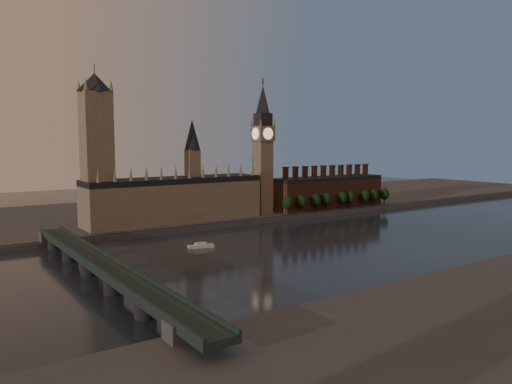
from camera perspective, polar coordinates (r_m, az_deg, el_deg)
ground at (r=313.32m, az=11.01°, el=-5.73°), size 900.00×900.00×0.00m
north_bank at (r=453.88m, az=-5.23°, el=-1.80°), size 900.00×182.00×4.00m
palace_of_westminster at (r=366.45m, az=-9.21°, el=-0.59°), size 130.00×30.30×74.00m
victoria_tower at (r=344.26m, az=-17.74°, el=5.04°), size 24.00×24.00×108.00m
big_ben at (r=397.59m, az=0.79°, el=5.07°), size 15.00×15.00×107.00m
chimney_block at (r=443.96m, az=8.18°, el=0.05°), size 110.00×25.00×37.00m
embankment_tree_0 at (r=395.95m, az=3.65°, el=-1.24°), size 8.60×8.60×14.88m
embankment_tree_1 at (r=405.04m, az=5.22°, el=-1.09°), size 8.60×8.60×14.88m
embankment_tree_2 at (r=415.64m, az=6.85°, el=-0.93°), size 8.60×8.60×14.88m
embankment_tree_3 at (r=423.15m, az=8.03°, el=-0.82°), size 8.60×8.60×14.88m
embankment_tree_4 at (r=436.26m, az=9.82°, el=-0.65°), size 8.60×8.60×14.88m
embankment_tree_5 at (r=441.83m, az=10.69°, el=-0.59°), size 8.60×8.60×14.88m
embankment_tree_6 at (r=454.48m, az=12.31°, el=-0.44°), size 8.60×8.60×14.88m
embankment_tree_7 at (r=463.28m, az=13.27°, el=-0.34°), size 8.60×8.60×14.88m
embankment_tree_8 at (r=474.98m, az=14.48°, el=-0.22°), size 8.60×8.60×14.88m
westminster_bridge at (r=228.20m, az=-17.18°, el=-8.34°), size 14.00×200.00×11.55m
river_boat at (r=295.40m, az=-6.33°, el=-6.13°), size 15.91×7.29×3.07m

